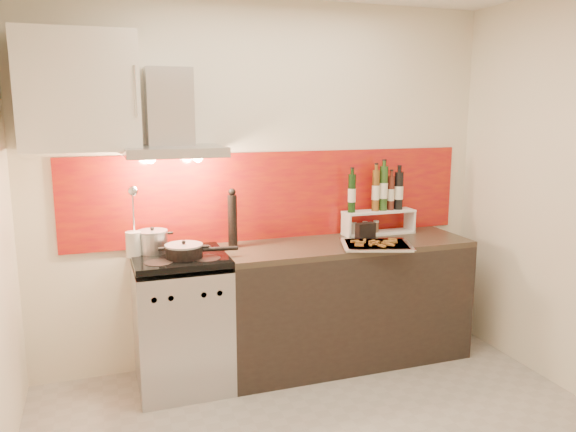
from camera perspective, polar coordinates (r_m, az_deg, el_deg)
name	(u,v)px	position (r m, az deg, el deg)	size (l,w,h in m)	color
back_wall	(268,185)	(4.10, -2.06, 3.18)	(3.40, 0.02, 2.60)	silver
backsplash	(275,196)	(4.11, -1.34, 2.09)	(3.00, 0.02, 0.64)	maroon
range_stove	(182,323)	(3.88, -10.72, -10.60)	(0.60, 0.60, 0.91)	#B7B7BA
counter	(345,301)	(4.20, 5.85, -8.62)	(1.80, 0.60, 0.90)	black
range_hood	(171,125)	(3.75, -11.76, 9.04)	(0.62, 0.50, 0.61)	#B7B7BA
upper_cabinet	(79,91)	(3.71, -20.48, 11.78)	(0.70, 0.35, 0.72)	beige
stock_pot	(153,241)	(3.81, -13.58, -2.52)	(0.20, 0.20, 0.17)	#B7B7BA
saute_pan	(185,251)	(3.65, -10.40, -3.49)	(0.47, 0.24, 0.11)	black
utensil_jar	(133,236)	(3.75, -15.43, -1.97)	(0.10, 0.15, 0.47)	silver
pepper_mill	(232,219)	(3.88, -5.67, -0.30)	(0.06, 0.06, 0.41)	black
step_shelf	(380,204)	(4.33, 9.28, 1.20)	(0.57, 0.15, 0.52)	white
caddy_box	(365,231)	(4.17, 7.87, -1.54)	(0.14, 0.06, 0.12)	black
baking_tray	(376,245)	(3.96, 8.95, -2.89)	(0.57, 0.50, 0.03)	silver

